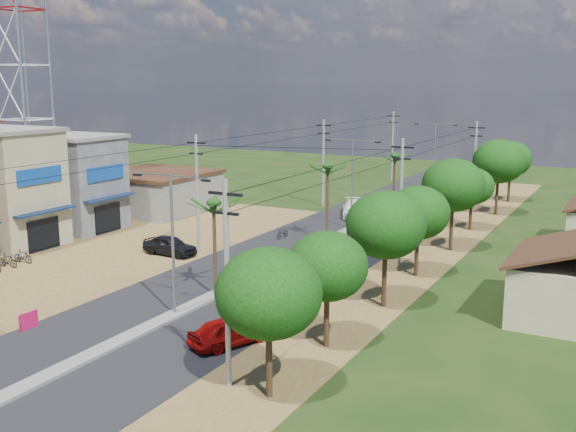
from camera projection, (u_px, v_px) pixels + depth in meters
name	position (u px, v px, depth m)	size (l,w,h in m)	color
ground	(175.00, 316.00, 37.58)	(160.00, 160.00, 0.00)	black
road	(299.00, 255.00, 50.52)	(12.00, 110.00, 0.04)	black
median	(316.00, 246.00, 53.10)	(1.00, 90.00, 0.18)	#605E56
dirt_lot_west	(83.00, 252.00, 51.44)	(18.00, 46.00, 0.04)	brown
dirt_shoulder_east	(408.00, 270.00, 46.57)	(5.00, 90.00, 0.03)	brown
shophouse_cream	(4.00, 187.00, 52.90)	(9.00, 6.40, 9.30)	#948B64
shophouse_grey	(71.00, 182.00, 59.04)	(9.00, 6.40, 8.30)	#43474A
low_shed	(155.00, 191.00, 67.66)	(10.40, 10.40, 3.95)	#605E56
telecom_tower	(18.00, 7.00, 58.41)	(3.80, 3.80, 43.00)	gray
tree_east_a	(269.00, 293.00, 27.10)	(4.40, 4.40, 6.37)	black
tree_east_b	(327.00, 266.00, 32.44)	(4.00, 4.00, 5.83)	black
tree_east_c	(386.00, 225.00, 38.15)	(4.60, 4.60, 6.83)	black
tree_east_d	(418.00, 213.00, 44.44)	(4.20, 4.20, 6.13)	black
tree_east_e	(453.00, 185.00, 51.10)	(4.80, 4.80, 7.14)	black
tree_east_f	(472.00, 186.00, 58.43)	(3.80, 3.80, 5.52)	black
tree_east_g	(499.00, 161.00, 64.79)	(5.00, 5.00, 7.38)	black
tree_east_h	(511.00, 159.00, 71.95)	(4.40, 4.40, 6.52)	black
palm_median_near	(214.00, 207.00, 39.93)	(2.00, 2.00, 6.15)	black
palm_median_mid	(328.00, 170.00, 53.67)	(2.00, 2.00, 6.55)	black
palm_median_far	(395.00, 158.00, 67.61)	(2.00, 2.00, 5.85)	black
streetlight_near	(172.00, 232.00, 36.63)	(5.10, 0.18, 8.00)	gray
streetlight_mid	(352.00, 176.00, 58.21)	(5.10, 0.18, 8.00)	gray
streetlight_far	(434.00, 150.00, 79.79)	(5.10, 0.18, 8.00)	gray
utility_pole_w_b	(197.00, 192.00, 50.24)	(1.60, 0.24, 9.00)	#605E56
utility_pole_w_c	(323.00, 161.00, 69.23)	(1.60, 0.24, 9.00)	#605E56
utility_pole_w_d	(393.00, 144.00, 87.36)	(1.60, 0.24, 9.00)	#605E56
utility_pole_e_a	(227.00, 280.00, 27.97)	(1.60, 0.24, 9.00)	#605E56
utility_pole_e_b	(401.00, 199.00, 46.96)	(1.60, 0.24, 9.00)	#605E56
utility_pole_e_c	(475.00, 165.00, 65.95)	(1.60, 0.24, 9.00)	#605E56
car_red_near	(229.00, 332.00, 33.26)	(1.69, 4.20, 1.43)	maroon
car_silver_mid	(317.00, 248.00, 49.72)	(1.64, 4.70, 1.55)	#9C9FA3
car_white_far	(354.00, 209.00, 64.65)	(2.14, 5.26, 1.53)	silver
car_parked_dark	(170.00, 246.00, 50.46)	(1.74, 4.32, 1.47)	black
moto_rider_east	(251.00, 327.00, 34.74)	(0.53, 1.52, 0.80)	black
moto_rider_west_a	(282.00, 234.00, 55.84)	(0.57, 1.64, 0.86)	black
moto_rider_west_b	(351.00, 215.00, 62.96)	(0.52, 1.84, 1.10)	black
roadside_sign	(29.00, 321.00, 35.43)	(0.14, 1.15, 0.96)	#AC0F45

